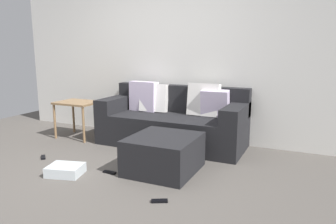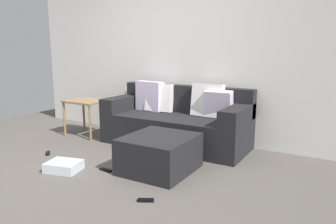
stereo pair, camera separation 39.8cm
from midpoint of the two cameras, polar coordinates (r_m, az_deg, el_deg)
The scene contains 9 objects.
ground_plane at distance 3.68m, azimuth -11.31°, elevation -10.99°, with size 7.09×7.09×0.00m, color #544F49.
wall_back at distance 5.04m, azimuth 3.27°, elevation 11.12°, with size 5.46×0.10×2.75m, color silver.
couch_sectional at distance 4.65m, azimuth 4.00°, elevation -1.76°, with size 2.09×0.85×0.91m.
ottoman at distance 3.67m, azimuth 1.59°, elevation -7.45°, with size 0.73×0.79×0.41m, color black.
storage_bin at distance 3.84m, azimuth -15.28°, elevation -9.36°, with size 0.37×0.29×0.11m, color silver.
side_table at distance 5.25m, azimuth -12.31°, elevation 1.16°, with size 0.62×0.49×0.57m.
remote_near_ottoman at distance 3.03m, azimuth -0.12°, elevation -15.53°, with size 0.15×0.05×0.02m, color black.
remote_by_storage_bin at distance 3.75m, azimuth -8.03°, elevation -10.26°, with size 0.16×0.05×0.02m, color black.
remote_under_side_table at distance 4.51m, azimuth -18.27°, elevation -7.03°, with size 0.15×0.05×0.02m, color black.
Camera 2 is at (2.48, -2.43, 1.37)m, focal length 34.21 mm.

